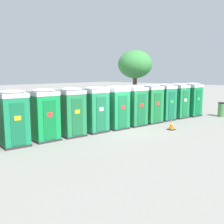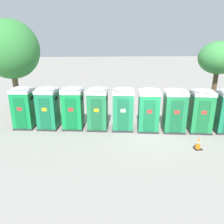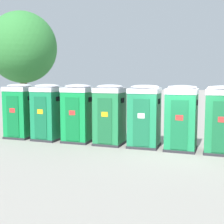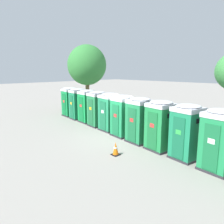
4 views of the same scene
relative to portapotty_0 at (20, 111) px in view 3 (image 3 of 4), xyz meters
name	(u,v)px [view 3 (image 3 of 4)]	position (x,y,z in m)	size (l,w,h in m)	color
ground_plane	(180,152)	(7.34, -1.33, -1.28)	(120.00, 120.00, 0.00)	gray
portapotty_0	(20,111)	(0.00, 0.00, 0.00)	(1.30, 1.31, 2.54)	#2D2D33
portapotty_1	(48,112)	(1.47, -0.22, 0.00)	(1.34, 1.36, 2.54)	#2D2D33
portapotty_2	(78,113)	(2.96, -0.35, 0.00)	(1.34, 1.33, 2.54)	#2D2D33
portapotty_3	(110,114)	(4.43, -0.58, 0.00)	(1.33, 1.35, 2.54)	#2D2D33
portapotty_4	(144,116)	(5.92, -0.76, 0.00)	(1.35, 1.32, 2.54)	#2D2D33
portapotty_5	(181,118)	(7.38, -1.04, 0.00)	(1.35, 1.35, 2.54)	#2D2D33
portapotty_6	(222,119)	(8.86, -1.26, 0.00)	(1.38, 1.35, 2.54)	#2D2D33
street_tree_1	(22,48)	(-1.37, 3.03, 3.19)	(3.84, 3.84, 6.49)	brown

